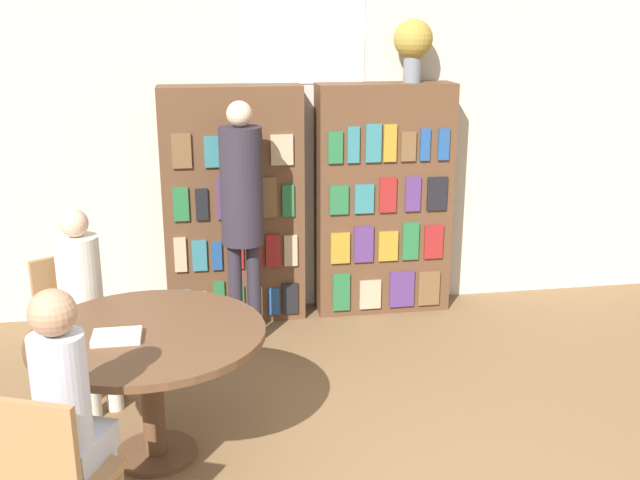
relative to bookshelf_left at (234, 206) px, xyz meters
name	(u,v)px	position (x,y,z in m)	size (l,w,h in m)	color
wall_back	(305,122)	(0.59, 0.19, 0.60)	(6.40, 0.07, 3.00)	beige
bookshelf_left	(234,206)	(0.00, 0.00, 0.00)	(1.05, 0.34, 1.81)	brown
bookshelf_right	(383,200)	(1.17, 0.00, 0.00)	(1.05, 0.34, 1.81)	brown
flower_vase	(413,43)	(1.38, 0.00, 1.20)	(0.29, 0.29, 0.47)	slate
reading_table	(149,352)	(-0.55, -1.92, -0.28)	(1.22, 1.22, 0.74)	brown
chair_near_camera	(50,477)	(-0.91, -2.79, -0.40)	(0.52, 0.52, 0.89)	olive
chair_left_side	(74,320)	(-1.05, -1.11, -0.40)	(0.55, 0.55, 0.89)	olive
seated_reader_left	(84,298)	(-0.96, -1.27, -0.21)	(0.39, 0.41, 1.23)	beige
seated_reader_right	(69,408)	(-0.84, -2.62, -0.19)	(0.33, 0.38, 1.26)	#B2B7C6
librarian_standing	(242,200)	(0.04, -0.50, 0.17)	(0.30, 0.57, 1.75)	#28232D
open_book_on_table	(117,337)	(-0.70, -2.00, -0.15)	(0.24, 0.18, 0.03)	silver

